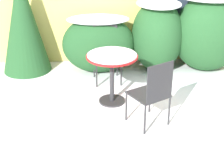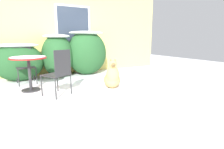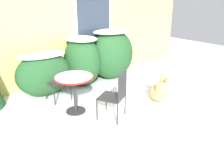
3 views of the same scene
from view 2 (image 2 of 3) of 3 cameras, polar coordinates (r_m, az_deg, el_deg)
name	(u,v)px [view 2 (image 2 of 3)]	position (r m, az deg, el deg)	size (l,w,h in m)	color
ground_plane	(82,89)	(4.23, -9.89, -4.68)	(16.00, 16.00, 0.00)	white
house_wall	(59,31)	(6.20, -17.00, 13.53)	(8.00, 0.10, 2.86)	#E5D16B
shrub_left	(19,61)	(5.53, -28.17, 3.88)	(1.31, 0.80, 1.06)	#235128
shrub_middle	(57,55)	(5.68, -17.37, 6.18)	(0.94, 1.09, 1.31)	#235128
shrub_right	(87,52)	(5.87, -8.19, 7.30)	(1.33, 0.99, 1.42)	#235128
patio_table	(29,63)	(4.34, -25.55, 3.31)	(0.77, 0.77, 0.78)	#2D2D30
patio_chair_near_table	(25,64)	(5.19, -26.60, 3.10)	(0.49, 0.49, 0.96)	#2D2D30
patio_chair_far_side	(59,71)	(3.72, -17.01, 0.98)	(0.62, 0.62, 0.96)	#2D2D30
dog	(112,78)	(4.18, 0.08, -1.04)	(0.56, 0.67, 0.72)	tan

